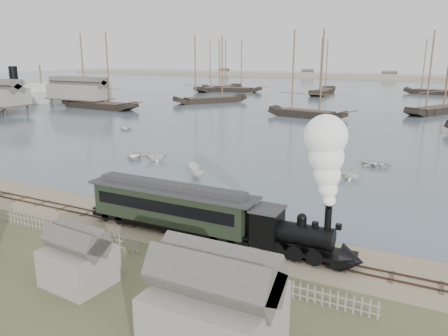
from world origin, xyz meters
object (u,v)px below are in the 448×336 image
at_px(beached_dinghy, 143,208).
at_px(steamship, 15,86).
at_px(locomotive, 318,199).
at_px(passenger_coach, 171,205).

relative_size(beached_dinghy, steamship, 0.07).
xyz_separation_m(locomotive, passenger_coach, (-12.23, 0.00, -2.38)).
relative_size(passenger_coach, beached_dinghy, 4.54).
distance_m(passenger_coach, steamship, 108.10).
bearing_deg(passenger_coach, steamship, 147.84).
bearing_deg(beached_dinghy, steamship, 67.12).
height_order(passenger_coach, steamship, steamship).
bearing_deg(beached_dinghy, locomotive, -89.87).
height_order(locomotive, beached_dinghy, locomotive).
height_order(locomotive, passenger_coach, locomotive).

